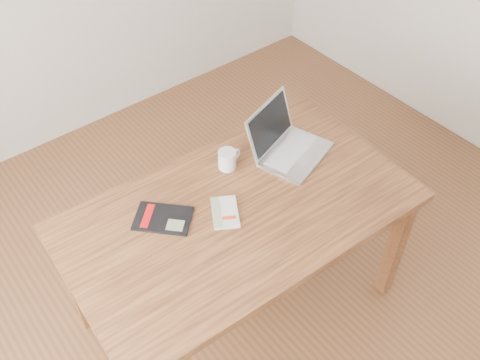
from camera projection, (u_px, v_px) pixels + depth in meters
room at (266, 114)px, 1.79m from camera, size 4.04×4.04×2.70m
desk at (240, 223)px, 2.36m from camera, size 1.55×0.94×0.75m
white_guidebook at (225, 212)px, 2.28m from camera, size 0.19×0.21×0.02m
black_guidebook at (163, 218)px, 2.25m from camera, size 0.28×0.28×0.01m
laptop at (287, 144)px, 2.52m from camera, size 0.41×0.39×0.23m
coffee_mug at (228, 159)px, 2.45m from camera, size 0.12×0.09×0.09m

